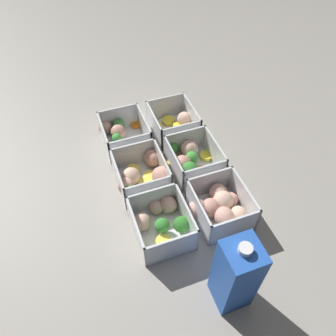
{
  "coord_description": "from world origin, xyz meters",
  "views": [
    {
      "loc": [
        0.54,
        -0.2,
        0.68
      ],
      "look_at": [
        0.0,
        0.0,
        0.03
      ],
      "focal_mm": 35.0,
      "sensor_mm": 36.0,
      "label": 1
    }
  ],
  "objects_px": {
    "container_near_left": "(121,133)",
    "container_near_center": "(143,175)",
    "container_far_left": "(176,125)",
    "juice_carton": "(236,275)",
    "container_near_right": "(161,221)",
    "container_far_center": "(191,162)",
    "container_far_right": "(220,206)"
  },
  "relations": [
    {
      "from": "container_near_left",
      "to": "container_near_center",
      "type": "bearing_deg",
      "value": 4.71
    },
    {
      "from": "container_near_left",
      "to": "container_near_center",
      "type": "height_order",
      "value": "same"
    },
    {
      "from": "container_near_left",
      "to": "container_far_left",
      "type": "distance_m",
      "value": 0.17
    },
    {
      "from": "container_near_center",
      "to": "juice_carton",
      "type": "height_order",
      "value": "juice_carton"
    },
    {
      "from": "container_near_right",
      "to": "container_far_left",
      "type": "distance_m",
      "value": 0.34
    },
    {
      "from": "container_near_left",
      "to": "juice_carton",
      "type": "relative_size",
      "value": 0.77
    },
    {
      "from": "container_far_left",
      "to": "container_far_center",
      "type": "relative_size",
      "value": 0.97
    },
    {
      "from": "container_near_center",
      "to": "container_far_right",
      "type": "xyz_separation_m",
      "value": [
        0.16,
        0.14,
        0.0
      ]
    },
    {
      "from": "container_near_left",
      "to": "container_far_center",
      "type": "bearing_deg",
      "value": 39.62
    },
    {
      "from": "container_near_center",
      "to": "juice_carton",
      "type": "relative_size",
      "value": 0.77
    },
    {
      "from": "container_near_left",
      "to": "juice_carton",
      "type": "height_order",
      "value": "juice_carton"
    },
    {
      "from": "container_near_left",
      "to": "container_near_center",
      "type": "distance_m",
      "value": 0.18
    },
    {
      "from": "container_near_left",
      "to": "juice_carton",
      "type": "distance_m",
      "value": 0.53
    },
    {
      "from": "container_far_center",
      "to": "juice_carton",
      "type": "distance_m",
      "value": 0.36
    },
    {
      "from": "container_near_right",
      "to": "container_far_right",
      "type": "bearing_deg",
      "value": 86.88
    },
    {
      "from": "container_far_center",
      "to": "container_far_right",
      "type": "bearing_deg",
      "value": 3.73
    },
    {
      "from": "container_near_left",
      "to": "container_far_center",
      "type": "relative_size",
      "value": 0.95
    },
    {
      "from": "container_near_center",
      "to": "container_near_right",
      "type": "height_order",
      "value": "same"
    },
    {
      "from": "container_far_right",
      "to": "container_near_left",
      "type": "bearing_deg",
      "value": -154.65
    },
    {
      "from": "container_near_right",
      "to": "container_far_right",
      "type": "relative_size",
      "value": 1.04
    },
    {
      "from": "container_near_right",
      "to": "container_near_left",
      "type": "bearing_deg",
      "value": -177.73
    },
    {
      "from": "container_far_left",
      "to": "juice_carton",
      "type": "height_order",
      "value": "juice_carton"
    },
    {
      "from": "container_near_center",
      "to": "juice_carton",
      "type": "bearing_deg",
      "value": 12.3
    },
    {
      "from": "container_far_right",
      "to": "juice_carton",
      "type": "distance_m",
      "value": 0.21
    },
    {
      "from": "container_far_left",
      "to": "container_far_right",
      "type": "height_order",
      "value": "same"
    },
    {
      "from": "container_far_center",
      "to": "container_far_left",
      "type": "bearing_deg",
      "value": 173.5
    },
    {
      "from": "juice_carton",
      "to": "container_near_left",
      "type": "bearing_deg",
      "value": -170.26
    },
    {
      "from": "container_far_center",
      "to": "container_near_center",
      "type": "bearing_deg",
      "value": -90.16
    },
    {
      "from": "container_near_center",
      "to": "container_near_right",
      "type": "distance_m",
      "value": 0.15
    },
    {
      "from": "container_near_center",
      "to": "container_far_left",
      "type": "distance_m",
      "value": 0.21
    },
    {
      "from": "container_far_center",
      "to": "juice_carton",
      "type": "xyz_separation_m",
      "value": [
        0.34,
        -0.06,
        0.07
      ]
    },
    {
      "from": "container_near_center",
      "to": "container_far_center",
      "type": "distance_m",
      "value": 0.13
    }
  ]
}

